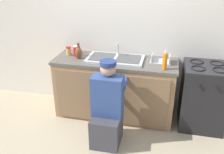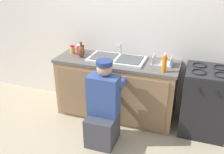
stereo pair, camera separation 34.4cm
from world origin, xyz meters
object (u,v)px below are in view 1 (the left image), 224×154
sink_double_basin (115,59)px  spice_bottle_red (79,50)px  plumber_person (107,111)px  vase_decorative (79,52)px  condiment_jar (69,51)px  soap_bottle_orange (165,61)px  dish_rack_tray (160,61)px  stove_range (203,96)px  soda_cup_red (76,51)px

sink_double_basin → spice_bottle_red: bearing=164.3°
plumber_person → vase_decorative: vase_decorative is taller
vase_decorative → condiment_jar: bearing=153.1°
spice_bottle_red → soap_bottle_orange: size_ratio=0.42×
soap_bottle_orange → condiment_jar: bearing=170.2°
condiment_jar → dish_rack_tray: size_ratio=0.46×
spice_bottle_red → condiment_jar: bearing=-132.7°
spice_bottle_red → soap_bottle_orange: 1.35m
stove_range → dish_rack_tray: dish_rack_tray is taller
condiment_jar → sink_double_basin: bearing=-3.5°
sink_double_basin → plumber_person: (0.04, -0.66, -0.45)m
plumber_person → condiment_jar: size_ratio=8.63×
sink_double_basin → plumber_person: size_ratio=0.72×
soap_bottle_orange → dish_rack_tray: bearing=103.8°
stove_range → dish_rack_tray: 0.77m
sink_double_basin → plumber_person: bearing=-86.2°
condiment_jar → soda_cup_red: soda_cup_red is taller
plumber_person → soap_bottle_orange: (0.65, 0.47, 0.54)m
dish_rack_tray → soda_cup_red: size_ratio=1.84×
stove_range → vase_decorative: (-1.78, -0.05, 0.52)m
vase_decorative → condiment_jar: size_ratio=1.80×
plumber_person → soda_cup_red: plumber_person is taller
soda_cup_red → spice_bottle_red: 0.13m
soap_bottle_orange → vase_decorative: bearing=173.2°
stove_range → plumber_person: (-1.21, -0.66, 0.00)m
condiment_jar → dish_rack_tray: bearing=0.0°
sink_double_basin → soap_bottle_orange: bearing=-16.1°
plumber_person → soda_cup_red: size_ratio=7.26×
soda_cup_red → dish_rack_tray: bearing=0.2°
dish_rack_tray → soap_bottle_orange: size_ratio=1.12×
soda_cup_red → soap_bottle_orange: 1.31m
vase_decorative → dish_rack_tray: bearing=4.9°
condiment_jar → soap_bottle_orange: soap_bottle_orange is taller
condiment_jar → dish_rack_tray: (1.35, 0.00, -0.04)m
plumber_person → soap_bottle_orange: bearing=35.6°
dish_rack_tray → soda_cup_red: 1.23m
stove_range → plumber_person: size_ratio=0.84×
condiment_jar → spice_bottle_red: (0.12, 0.13, -0.01)m
sink_double_basin → vase_decorative: 0.53m
plumber_person → dish_rack_tray: plumber_person is taller
sink_double_basin → condiment_jar: bearing=176.5°
vase_decorative → condiment_jar: (-0.19, 0.10, -0.03)m
condiment_jar → soda_cup_red: size_ratio=0.84×
stove_range → soap_bottle_orange: soap_bottle_orange is taller
condiment_jar → soap_bottle_orange: bearing=-9.8°
sink_double_basin → stove_range: 1.33m
sink_double_basin → plumber_person: 0.80m
sink_double_basin → spice_bottle_red: (-0.60, 0.17, 0.03)m
dish_rack_tray → spice_bottle_red: 1.24m
vase_decorative → plumber_person: bearing=-47.1°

